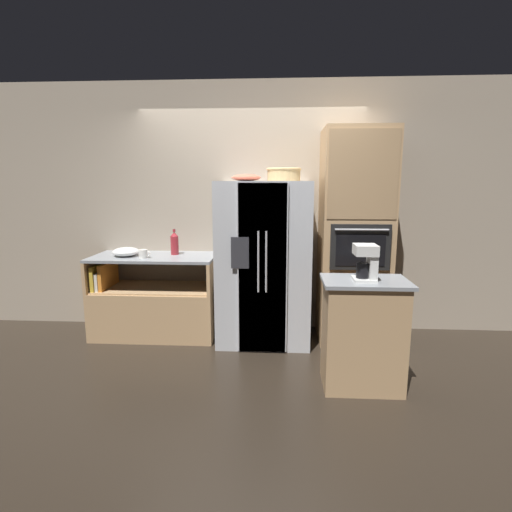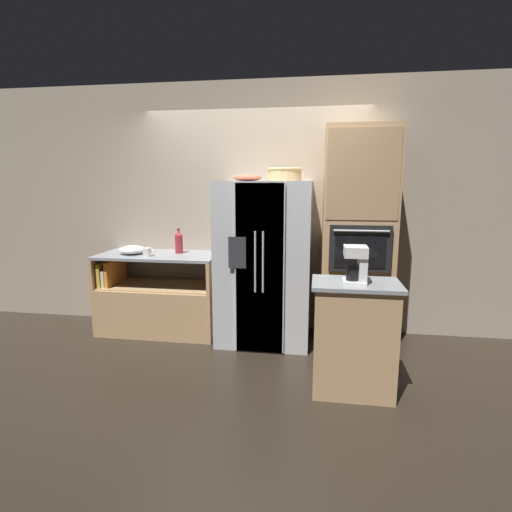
{
  "view_description": "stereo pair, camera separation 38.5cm",
  "coord_description": "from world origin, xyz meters",
  "px_view_note": "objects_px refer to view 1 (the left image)",
  "views": [
    {
      "loc": [
        0.32,
        -4.15,
        1.69
      ],
      "look_at": [
        0.08,
        -0.06,
        0.94
      ],
      "focal_mm": 28.0,
      "sensor_mm": 36.0,
      "label": 1
    },
    {
      "loc": [
        0.71,
        -4.11,
        1.69
      ],
      "look_at": [
        0.08,
        -0.06,
        0.94
      ],
      "focal_mm": 28.0,
      "sensor_mm": 36.0,
      "label": 2
    }
  ],
  "objects_px": {
    "mixing_bowl": "(126,252)",
    "refrigerator": "(264,262)",
    "wicker_basket": "(284,174)",
    "mug": "(143,254)",
    "coffee_maker": "(367,261)",
    "bottle_tall": "(175,243)",
    "wall_oven": "(354,237)",
    "fruit_bowl": "(246,178)"
  },
  "relations": [
    {
      "from": "bottle_tall",
      "to": "coffee_maker",
      "type": "relative_size",
      "value": 0.97
    },
    {
      "from": "wall_oven",
      "to": "bottle_tall",
      "type": "height_order",
      "value": "wall_oven"
    },
    {
      "from": "fruit_bowl",
      "to": "bottle_tall",
      "type": "xyz_separation_m",
      "value": [
        -0.82,
        0.13,
        -0.71
      ]
    },
    {
      "from": "wall_oven",
      "to": "coffee_maker",
      "type": "xyz_separation_m",
      "value": [
        -0.09,
        -1.1,
        -0.04
      ]
    },
    {
      "from": "wall_oven",
      "to": "wicker_basket",
      "type": "distance_m",
      "value": 1.0
    },
    {
      "from": "wall_oven",
      "to": "fruit_bowl",
      "type": "relative_size",
      "value": 7.34
    },
    {
      "from": "refrigerator",
      "to": "wall_oven",
      "type": "bearing_deg",
      "value": 4.38
    },
    {
      "from": "bottle_tall",
      "to": "mug",
      "type": "relative_size",
      "value": 2.24
    },
    {
      "from": "wall_oven",
      "to": "mixing_bowl",
      "type": "height_order",
      "value": "wall_oven"
    },
    {
      "from": "refrigerator",
      "to": "wall_oven",
      "type": "distance_m",
      "value": 0.99
    },
    {
      "from": "bottle_tall",
      "to": "mixing_bowl",
      "type": "distance_m",
      "value": 0.53
    },
    {
      "from": "mug",
      "to": "mixing_bowl",
      "type": "height_order",
      "value": "mixing_bowl"
    },
    {
      "from": "refrigerator",
      "to": "fruit_bowl",
      "type": "distance_m",
      "value": 0.91
    },
    {
      "from": "wall_oven",
      "to": "bottle_tall",
      "type": "distance_m",
      "value": 1.96
    },
    {
      "from": "fruit_bowl",
      "to": "mixing_bowl",
      "type": "bearing_deg",
      "value": 179.94
    },
    {
      "from": "mixing_bowl",
      "to": "fruit_bowl",
      "type": "bearing_deg",
      "value": -0.06
    },
    {
      "from": "refrigerator",
      "to": "fruit_bowl",
      "type": "height_order",
      "value": "fruit_bowl"
    },
    {
      "from": "refrigerator",
      "to": "coffee_maker",
      "type": "xyz_separation_m",
      "value": [
        0.86,
        -1.03,
        0.23
      ]
    },
    {
      "from": "wall_oven",
      "to": "fruit_bowl",
      "type": "xyz_separation_m",
      "value": [
        -1.14,
        -0.04,
        0.62
      ]
    },
    {
      "from": "fruit_bowl",
      "to": "mug",
      "type": "distance_m",
      "value": 1.36
    },
    {
      "from": "fruit_bowl",
      "to": "refrigerator",
      "type": "bearing_deg",
      "value": -8.71
    },
    {
      "from": "refrigerator",
      "to": "wicker_basket",
      "type": "relative_size",
      "value": 4.76
    },
    {
      "from": "mixing_bowl",
      "to": "coffee_maker",
      "type": "bearing_deg",
      "value": -24.05
    },
    {
      "from": "fruit_bowl",
      "to": "coffee_maker",
      "type": "bearing_deg",
      "value": -45.22
    },
    {
      "from": "fruit_bowl",
      "to": "mug",
      "type": "bearing_deg",
      "value": -174.38
    },
    {
      "from": "fruit_bowl",
      "to": "mixing_bowl",
      "type": "relative_size",
      "value": 1.06
    },
    {
      "from": "mug",
      "to": "wall_oven",
      "type": "bearing_deg",
      "value": 3.88
    },
    {
      "from": "mixing_bowl",
      "to": "refrigerator",
      "type": "bearing_deg",
      "value": -1.15
    },
    {
      "from": "wicker_basket",
      "to": "mixing_bowl",
      "type": "distance_m",
      "value": 1.9
    },
    {
      "from": "coffee_maker",
      "to": "refrigerator",
      "type": "bearing_deg",
      "value": 129.91
    },
    {
      "from": "bottle_tall",
      "to": "wicker_basket",
      "type": "bearing_deg",
      "value": -5.33
    },
    {
      "from": "fruit_bowl",
      "to": "wicker_basket",
      "type": "bearing_deg",
      "value": 2.67
    },
    {
      "from": "bottle_tall",
      "to": "coffee_maker",
      "type": "distance_m",
      "value": 2.21
    },
    {
      "from": "wall_oven",
      "to": "mixing_bowl",
      "type": "distance_m",
      "value": 2.47
    },
    {
      "from": "refrigerator",
      "to": "wicker_basket",
      "type": "distance_m",
      "value": 0.95
    },
    {
      "from": "bottle_tall",
      "to": "mixing_bowl",
      "type": "xyz_separation_m",
      "value": [
        -0.51,
        -0.13,
        -0.08
      ]
    },
    {
      "from": "wicker_basket",
      "to": "fruit_bowl",
      "type": "distance_m",
      "value": 0.39
    },
    {
      "from": "refrigerator",
      "to": "fruit_bowl",
      "type": "bearing_deg",
      "value": 171.29
    },
    {
      "from": "mug",
      "to": "coffee_maker",
      "type": "relative_size",
      "value": 0.44
    },
    {
      "from": "wall_oven",
      "to": "coffee_maker",
      "type": "relative_size",
      "value": 7.68
    },
    {
      "from": "fruit_bowl",
      "to": "bottle_tall",
      "type": "bearing_deg",
      "value": 170.91
    },
    {
      "from": "mug",
      "to": "mixing_bowl",
      "type": "distance_m",
      "value": 0.26
    }
  ]
}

